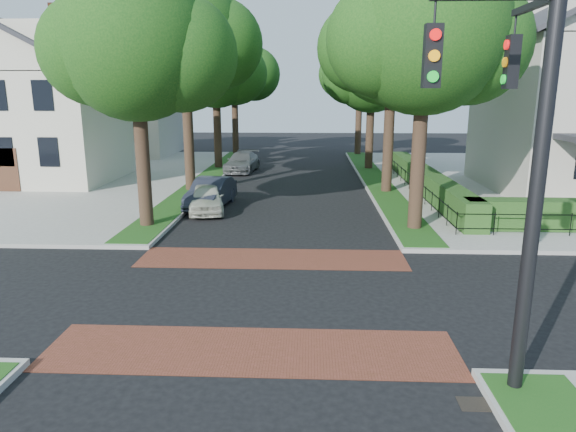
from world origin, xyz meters
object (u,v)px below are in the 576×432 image
at_px(traffic_signal, 525,139).
at_px(parked_car_rear, 242,162).
at_px(parked_car_middle, 211,193).
at_px(parked_car_front, 207,198).

bearing_deg(traffic_signal, parked_car_rear, 107.26).
xyz_separation_m(parked_car_middle, parked_car_rear, (0.00, 11.76, -0.04)).
bearing_deg(parked_car_middle, parked_car_front, -83.74).
distance_m(parked_car_middle, parked_car_rear, 11.76).
bearing_deg(parked_car_front, traffic_signal, -69.63).
bearing_deg(traffic_signal, parked_car_front, 120.32).
xyz_separation_m(traffic_signal, parked_car_rear, (-8.49, 27.31, -4.02)).
height_order(traffic_signal, parked_car_middle, traffic_signal).
bearing_deg(parked_car_rear, parked_car_front, -84.76).
bearing_deg(parked_car_front, parked_car_rear, 80.04).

